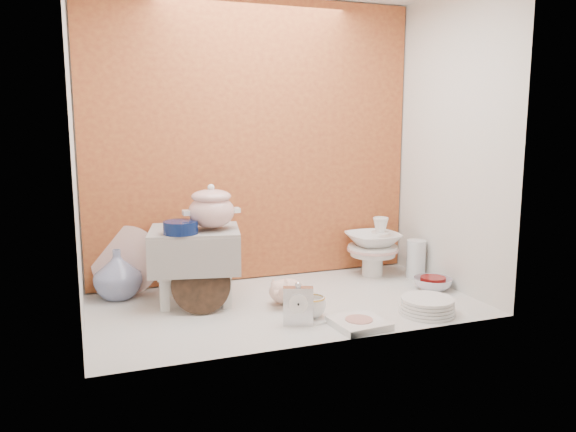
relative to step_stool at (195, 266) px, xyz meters
The scene contains 17 objects.
ground 0.47m from the step_stool, 25.49° to the right, with size 1.80×1.80×0.00m, color silver.
niche_shell 0.85m from the step_stool, ahead, with size 1.86×1.03×1.53m.
step_stool is the anchor object (origin of this frame).
soup_tureen 0.30m from the step_stool, 31.12° to the right, with size 0.26×0.26×0.22m, color white, non-canonical shape.
cobalt_bowl 0.24m from the step_stool, 129.73° to the right, with size 0.16×0.16×0.06m, color #091745.
floral_platter 0.39m from the step_stool, 140.48° to the left, with size 0.35×0.11×0.34m, color white, non-canonical shape.
blue_white_vase 0.40m from the step_stool, 151.91° to the left, with size 0.23×0.23×0.24m, color silver.
lacquer_tray 0.17m from the step_stool, 92.34° to the right, with size 0.27×0.10×0.26m, color black, non-canonical shape.
mantel_clock 0.58m from the step_stool, 52.93° to the right, with size 0.13×0.04×0.18m, color silver.
plush_pig 0.45m from the step_stool, 24.74° to the right, with size 0.22×0.15×0.13m, color beige.
teacup_saucer 0.62m from the step_stool, 44.29° to the right, with size 0.16×0.16×0.01m, color white.
gold_rim_teacup 0.61m from the step_stool, 44.29° to the right, with size 0.12×0.12×0.09m, color white.
lattice_dish 0.83m from the step_stool, 44.43° to the right, with size 0.21×0.21×0.03m, color white.
dinner_plate_stack 1.09m from the step_stool, 29.37° to the right, with size 0.25×0.25×0.07m, color white.
crystal_bowl 1.21m from the step_stool, 10.82° to the right, with size 0.20×0.20×0.06m, color silver.
clear_glass_vase 1.23m from the step_stool, ahead, with size 0.10×0.10×0.21m, color silver.
porcelain_tower 1.03m from the step_stool, ahead, with size 0.29×0.29×0.33m, color white, non-canonical shape.
Camera 1 is at (-0.87, -2.40, 0.85)m, focal length 35.02 mm.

